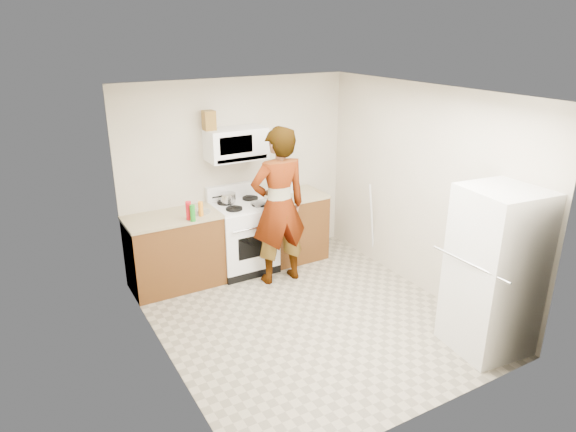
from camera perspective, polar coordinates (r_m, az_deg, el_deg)
floor at (r=5.94m, az=2.24°, el=-11.13°), size 3.60×3.60×0.00m
back_wall at (r=6.90m, az=-5.53°, el=4.71°), size 3.20×0.02×2.50m
right_wall at (r=6.35m, az=14.69°, el=2.71°), size 0.02×3.60×2.50m
cabinet_left at (r=6.57m, az=-12.48°, el=-3.97°), size 1.12×0.62×0.90m
counter_left at (r=6.39m, az=-12.79°, el=-0.15°), size 1.14×0.64×0.03m
cabinet_right at (r=7.20m, az=0.61°, el=-1.24°), size 0.80×0.62×0.90m
counter_right at (r=7.04m, az=0.63°, el=2.30°), size 0.82×0.64×0.03m
gas_range at (r=6.85m, az=-5.00°, el=-2.18°), size 0.76×0.65×1.13m
microwave at (r=6.59m, az=-5.80°, el=7.99°), size 0.76×0.38×0.40m
person at (r=6.35m, az=-1.04°, el=1.06°), size 0.76×0.52×2.01m
fridge at (r=5.44m, az=21.93°, el=-5.71°), size 0.77×0.77×1.70m
kettle at (r=7.13m, az=0.20°, el=3.47°), size 0.17×0.17×0.19m
jug at (r=6.44m, az=-8.77°, el=10.46°), size 0.14×0.14×0.24m
saucepan at (r=6.71m, az=-6.68°, el=2.03°), size 0.26×0.26×0.11m
tray at (r=6.63m, az=-2.92°, el=1.45°), size 0.27×0.19×0.05m
bottle_spray at (r=6.19m, az=-10.98°, el=0.59°), size 0.09×0.09×0.22m
bottle_hot_sauce at (r=6.30m, az=-9.67°, el=0.80°), size 0.06×0.06×0.18m
bottle_green_cap at (r=6.14m, az=-10.55°, el=0.31°), size 0.07×0.07×0.20m
pot_lid at (r=6.44m, az=-9.78°, el=0.45°), size 0.33×0.33×0.01m
broom at (r=7.11m, az=9.31°, el=-0.69°), size 0.25×0.12×1.14m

